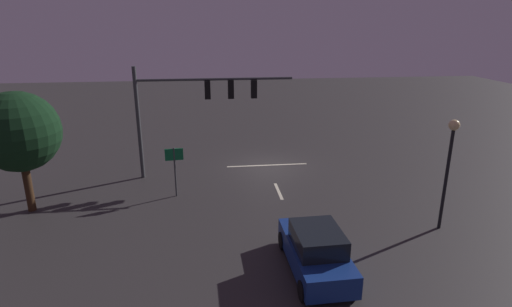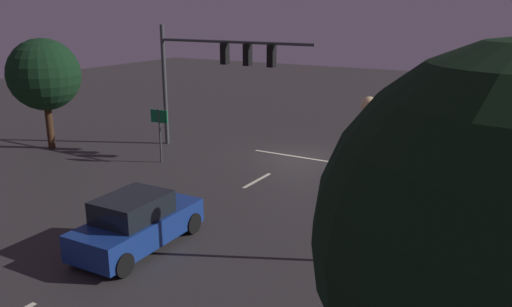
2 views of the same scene
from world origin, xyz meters
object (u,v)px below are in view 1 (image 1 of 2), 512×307
(street_lamp_left_kerb, at_px, (450,154))
(tree_right_near, at_px, (18,132))
(traffic_signal_assembly, at_px, (196,99))
(route_sign, at_px, (174,161))
(car_approaching, at_px, (316,251))

(street_lamp_left_kerb, relative_size, tree_right_near, 0.85)
(traffic_signal_assembly, bearing_deg, route_sign, 68.64)
(traffic_signal_assembly, relative_size, street_lamp_left_kerb, 1.80)
(traffic_signal_assembly, distance_m, tree_right_near, 8.72)
(tree_right_near, bearing_deg, route_sign, -172.38)
(car_approaching, distance_m, tree_right_near, 13.97)
(car_approaching, bearing_deg, tree_right_near, -28.10)
(traffic_signal_assembly, distance_m, route_sign, 4.06)
(street_lamp_left_kerb, height_order, tree_right_near, tree_right_near)
(street_lamp_left_kerb, height_order, route_sign, street_lamp_left_kerb)
(traffic_signal_assembly, height_order, street_lamp_left_kerb, traffic_signal_assembly)
(traffic_signal_assembly, relative_size, route_sign, 3.35)
(traffic_signal_assembly, bearing_deg, tree_right_near, 26.01)
(traffic_signal_assembly, relative_size, tree_right_near, 1.53)
(car_approaching, bearing_deg, street_lamp_left_kerb, -158.02)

